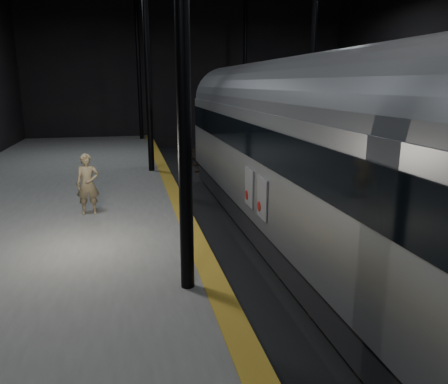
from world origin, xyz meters
name	(u,v)px	position (x,y,z in m)	size (l,w,h in m)	color
ground	(294,246)	(0.00, 0.00, 0.00)	(44.00, 44.00, 0.00)	black
platform_left	(31,251)	(-7.50, 0.00, 0.50)	(9.00, 43.80, 1.00)	#585855
tactile_strip	(188,222)	(-3.25, 0.00, 1.00)	(0.50, 43.80, 0.01)	olive
track	(294,244)	(0.00, 0.00, 0.07)	(2.40, 43.00, 0.24)	#3F3328
train	(304,150)	(0.00, -0.47, 3.06)	(3.07, 20.49, 5.48)	#93969A
woman	(88,184)	(-6.04, 1.51, 1.92)	(0.67, 0.44, 1.84)	#8C7956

